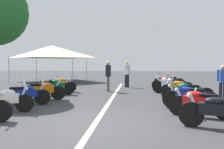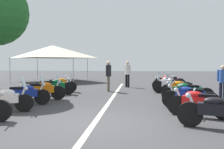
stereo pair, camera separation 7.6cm
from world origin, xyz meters
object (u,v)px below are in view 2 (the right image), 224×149
(motorcycle_right_row_6, at_px, (169,83))
(traffic_cone_2, at_px, (19,92))
(motorcycle_left_row_2, at_px, (23,94))
(bystander_0, at_px, (127,72))
(motorcycle_left_row_1, at_px, (2,99))
(bystander_2, at_px, (109,73))
(motorcycle_right_row_3, at_px, (187,91))
(motorcycle_right_row_4, at_px, (181,88))
(event_tent, at_px, (53,52))
(motorcycle_left_row_4, at_px, (54,86))
(motorcycle_right_row_5, at_px, (172,85))
(traffic_cone_0, at_px, (2,96))
(motorcycle_right_row_7, at_px, (169,81))
(traffic_cone_1, at_px, (207,94))
(motorcycle_left_row_5, at_px, (58,84))
(motorcycle_left_row_3, at_px, (42,90))
(bystander_3, at_px, (223,80))
(motorcycle_right_row_2, at_px, (189,96))
(motorcycle_right_row_0, at_px, (221,111))
(motorcycle_right_row_1, at_px, (199,103))

(motorcycle_right_row_6, relative_size, traffic_cone_2, 3.41)
(motorcycle_left_row_2, distance_m, bystander_0, 8.17)
(motorcycle_left_row_1, distance_m, bystander_2, 6.79)
(motorcycle_right_row_3, bearing_deg, bystander_0, -52.99)
(motorcycle_right_row_4, bearing_deg, motorcycle_left_row_2, 47.30)
(traffic_cone_2, bearing_deg, event_tent, 10.81)
(motorcycle_left_row_4, bearing_deg, motorcycle_left_row_1, -118.07)
(motorcycle_right_row_5, relative_size, traffic_cone_0, 3.43)
(motorcycle_right_row_3, xyz_separation_m, bystander_0, (5.75, 2.79, 0.59))
(motorcycle_left_row_1, height_order, motorcycle_right_row_5, motorcycle_right_row_5)
(motorcycle_right_row_5, xyz_separation_m, motorcycle_right_row_7, (2.87, -0.24, -0.01))
(traffic_cone_0, bearing_deg, motorcycle_right_row_6, -55.44)
(bystander_0, bearing_deg, bystander_2, -170.86)
(traffic_cone_2, bearing_deg, traffic_cone_1, -88.78)
(motorcycle_left_row_1, relative_size, motorcycle_left_row_5, 0.97)
(motorcycle_right_row_4, height_order, traffic_cone_0, motorcycle_right_row_4)
(motorcycle_left_row_4, height_order, bystander_0, bystander_0)
(motorcycle_left_row_5, bearing_deg, bystander_0, 24.74)
(motorcycle_left_row_3, distance_m, motorcycle_left_row_4, 1.59)
(motorcycle_left_row_4, distance_m, bystander_2, 3.29)
(motorcycle_left_row_1, xyz_separation_m, motorcycle_left_row_5, (5.45, -0.07, -0.00))
(motorcycle_left_row_4, bearing_deg, bystander_3, -29.30)
(motorcycle_right_row_2, height_order, motorcycle_right_row_6, motorcycle_right_row_2)
(motorcycle_left_row_1, xyz_separation_m, motorcycle_right_row_0, (-1.30, -6.66, 0.01))
(motorcycle_left_row_4, bearing_deg, motorcycle_right_row_4, -25.11)
(motorcycle_right_row_2, bearing_deg, motorcycle_left_row_4, -10.99)
(motorcycle_left_row_3, bearing_deg, bystander_3, -10.33)
(traffic_cone_1, bearing_deg, bystander_3, -77.08)
(motorcycle_right_row_4, bearing_deg, traffic_cone_0, 41.95)
(motorcycle_left_row_2, relative_size, traffic_cone_1, 3.42)
(motorcycle_left_row_4, height_order, bystander_3, bystander_3)
(motorcycle_right_row_3, relative_size, traffic_cone_2, 3.52)
(motorcycle_right_row_7, relative_size, traffic_cone_2, 3.19)
(motorcycle_right_row_7, bearing_deg, event_tent, -1.26)
(motorcycle_left_row_3, height_order, event_tent, event_tent)
(motorcycle_left_row_2, bearing_deg, traffic_cone_1, -1.19)
(motorcycle_left_row_3, xyz_separation_m, motorcycle_right_row_4, (1.56, -6.41, -0.01))
(motorcycle_left_row_1, height_order, bystander_3, bystander_3)
(traffic_cone_2, distance_m, bystander_0, 7.33)
(event_tent, bearing_deg, bystander_2, -138.44)
(motorcycle_left_row_2, xyz_separation_m, motorcycle_right_row_6, (5.55, -6.44, -0.01))
(event_tent, bearing_deg, motorcycle_right_row_1, -143.46)
(traffic_cone_1, height_order, bystander_2, bystander_2)
(motorcycle_right_row_1, height_order, bystander_3, bystander_3)
(motorcycle_left_row_3, relative_size, motorcycle_right_row_5, 0.99)
(motorcycle_left_row_4, relative_size, bystander_0, 1.15)
(motorcycle_left_row_2, xyz_separation_m, motorcycle_right_row_7, (7.01, -6.62, 0.00))
(motorcycle_left_row_1, bearing_deg, motorcycle_left_row_2, 70.44)
(motorcycle_left_row_3, distance_m, motorcycle_right_row_2, 6.31)
(motorcycle_right_row_1, xyz_separation_m, event_tent, (12.62, 9.36, 2.19))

